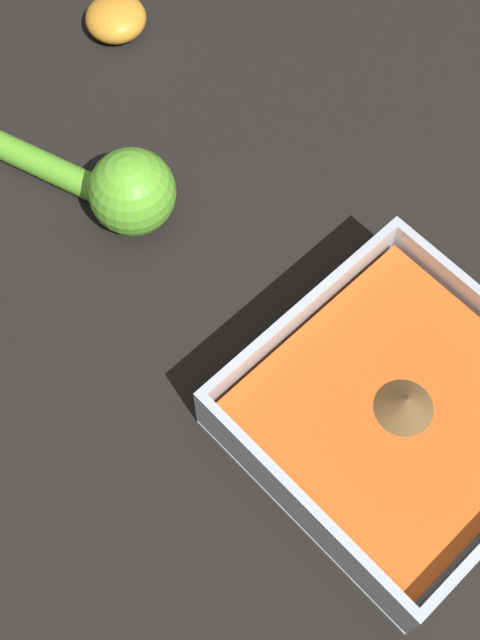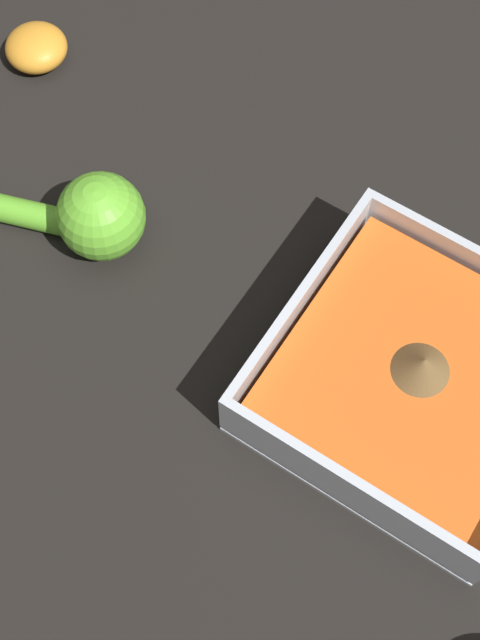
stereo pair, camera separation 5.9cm
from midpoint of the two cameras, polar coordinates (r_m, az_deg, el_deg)
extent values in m
plane|color=black|center=(0.60, 15.28, -8.78)|extent=(4.00, 4.00, 0.00)
cube|color=silver|center=(0.60, 12.66, -6.93)|extent=(0.18, 0.18, 0.01)
cube|color=silver|center=(0.55, 7.11, -12.24)|extent=(0.18, 0.01, 0.05)
cube|color=silver|center=(0.59, 6.78, -0.25)|extent=(0.01, 0.17, 0.05)
cube|color=orange|center=(0.58, 13.04, -6.32)|extent=(0.16, 0.16, 0.03)
cone|color=brown|center=(0.56, 13.53, -5.53)|extent=(0.04, 0.04, 0.02)
sphere|color=#6BC633|center=(0.63, -4.28, 7.93)|extent=(0.06, 0.06, 0.06)
cylinder|color=#6BC633|center=(0.69, -11.56, 10.14)|extent=(0.14, 0.06, 0.02)
ellipsoid|color=orange|center=(0.76, -5.67, 18.48)|extent=(0.05, 0.05, 0.03)
camera|label=1|loc=(0.03, 92.88, -6.04)|focal=50.00mm
camera|label=2|loc=(0.03, -87.12, 6.04)|focal=50.00mm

